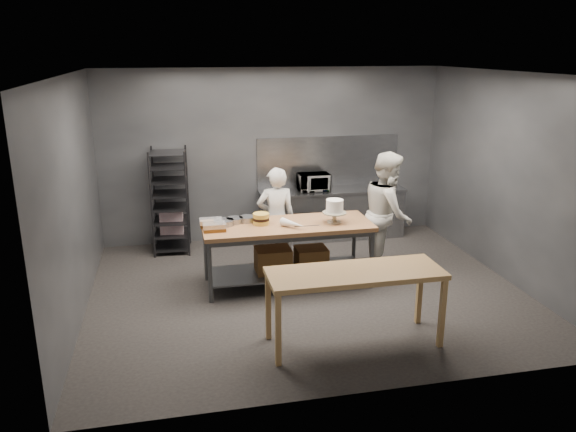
# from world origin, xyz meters

# --- Properties ---
(ground) EXTENTS (6.00, 6.00, 0.00)m
(ground) POSITION_xyz_m (0.00, 0.00, 0.00)
(ground) COLOR black
(ground) RESTS_ON ground
(back_wall) EXTENTS (6.00, 0.04, 3.00)m
(back_wall) POSITION_xyz_m (0.00, 2.50, 1.50)
(back_wall) COLOR #4C4F54
(back_wall) RESTS_ON ground
(work_table) EXTENTS (2.40, 0.90, 0.92)m
(work_table) POSITION_xyz_m (-0.21, 0.32, 0.57)
(work_table) COLOR brown
(work_table) RESTS_ON ground
(near_counter) EXTENTS (2.00, 0.70, 0.90)m
(near_counter) POSITION_xyz_m (0.17, -1.52, 0.81)
(near_counter) COLOR #A07042
(near_counter) RESTS_ON ground
(back_counter) EXTENTS (2.60, 0.60, 0.90)m
(back_counter) POSITION_xyz_m (1.00, 2.18, 0.45)
(back_counter) COLOR slate
(back_counter) RESTS_ON ground
(splashback_panel) EXTENTS (2.60, 0.02, 0.90)m
(splashback_panel) POSITION_xyz_m (1.00, 2.48, 1.35)
(splashback_panel) COLOR slate
(splashback_panel) RESTS_ON back_counter
(speed_rack) EXTENTS (0.64, 0.69, 1.75)m
(speed_rack) POSITION_xyz_m (-1.83, 2.10, 0.86)
(speed_rack) COLOR black
(speed_rack) RESTS_ON ground
(chef_behind) EXTENTS (0.60, 0.41, 1.61)m
(chef_behind) POSITION_xyz_m (-0.26, 0.95, 0.80)
(chef_behind) COLOR silver
(chef_behind) RESTS_ON ground
(chef_right) EXTENTS (0.94, 1.07, 1.86)m
(chef_right) POSITION_xyz_m (1.35, 0.47, 0.93)
(chef_right) COLOR silver
(chef_right) RESTS_ON ground
(microwave) EXTENTS (0.54, 0.37, 0.30)m
(microwave) POSITION_xyz_m (0.65, 2.18, 1.05)
(microwave) COLOR black
(microwave) RESTS_ON back_counter
(frosted_cake_stand) EXTENTS (0.34, 0.34, 0.34)m
(frosted_cake_stand) POSITION_xyz_m (0.44, 0.22, 1.14)
(frosted_cake_stand) COLOR #A69D85
(frosted_cake_stand) RESTS_ON work_table
(layer_cake) EXTENTS (0.23, 0.23, 0.16)m
(layer_cake) POSITION_xyz_m (-0.59, 0.37, 1.00)
(layer_cake) COLOR #E9BB4A
(layer_cake) RESTS_ON work_table
(cake_pans) EXTENTS (0.61, 0.36, 0.07)m
(cake_pans) POSITION_xyz_m (-0.96, 0.49, 0.96)
(cake_pans) COLOR gray
(cake_pans) RESTS_ON work_table
(piping_bag) EXTENTS (0.34, 0.37, 0.12)m
(piping_bag) POSITION_xyz_m (-0.19, 0.10, 0.98)
(piping_bag) COLOR white
(piping_bag) RESTS_ON work_table
(offset_spatula) EXTENTS (0.36, 0.02, 0.02)m
(offset_spatula) POSITION_xyz_m (-0.02, 0.14, 0.93)
(offset_spatula) COLOR slate
(offset_spatula) RESTS_ON work_table
(pastry_clamshells) EXTENTS (0.34, 0.42, 0.11)m
(pastry_clamshells) POSITION_xyz_m (-1.27, 0.30, 0.98)
(pastry_clamshells) COLOR #95511D
(pastry_clamshells) RESTS_ON work_table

